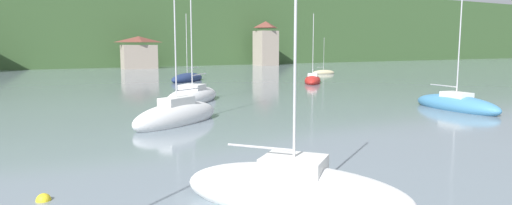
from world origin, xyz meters
TOP-DOWN VIEW (x-y plane):
  - wooded_hillside at (14.27, 152.27)m, footprint 352.00×46.96m
  - shore_building_central at (10.13, 118.93)m, footprint 7.17×3.67m
  - shore_building_eastcentral at (40.50, 119.53)m, footprint 4.77×4.93m
  - sailboat_far_1 at (20.34, 73.30)m, footprint 5.64×6.34m
  - sailboat_far_2 at (32.70, 87.03)m, footprint 4.31×1.55m
  - sailboat_far_3 at (7.40, 83.73)m, footprint 6.90×6.27m
  - sailboat_mid_4 at (0.11, 62.86)m, footprint 7.74×7.63m
  - sailboat_mid_5 at (15.66, 49.01)m, footprint 2.89×7.70m
  - sailboat_mid_7 at (-4.52, 53.44)m, footprint 7.19×5.30m
  - sailboat_near_8 at (-6.14, 38.27)m, footprint 6.13×6.80m
  - mooring_buoy_near at (-12.67, 42.44)m, footprint 0.45×0.45m

SIDE VIEW (x-z plane):
  - mooring_buoy_near at x=-12.67m, z-range -0.23..0.23m
  - sailboat_far_2 at x=32.70m, z-range -2.95..3.39m
  - sailboat_far_3 at x=7.40m, z-range -4.30..5.01m
  - sailboat_far_1 at x=20.34m, z-range -4.18..4.91m
  - sailboat_mid_5 at x=15.66m, z-range -4.08..4.87m
  - sailboat_near_8 at x=-6.14m, z-range -3.73..4.62m
  - sailboat_mid_4 at x=0.11m, z-range -5.89..6.80m
  - sailboat_mid_7 at x=-4.52m, z-range -4.84..5.81m
  - shore_building_central at x=10.13m, z-range -0.10..6.49m
  - shore_building_eastcentral at x=40.50m, z-range -0.15..10.27m
  - wooded_hillside at x=14.27m, z-range -14.85..31.07m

